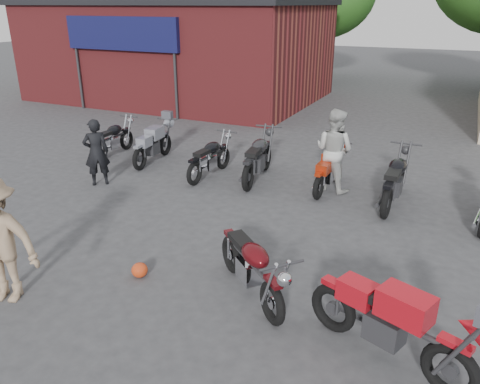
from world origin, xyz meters
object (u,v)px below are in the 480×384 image
at_px(row_bike_4, 329,168).
at_px(row_bike_5, 396,177).
at_px(row_bike_2, 210,155).
at_px(row_bike_0, 113,137).
at_px(vintage_motorcycle, 251,262).
at_px(person_light, 334,150).
at_px(row_bike_1, 153,142).
at_px(helmet, 140,270).
at_px(row_bike_3, 258,155).
at_px(sportbike, 392,319).
at_px(person_dark, 96,152).

relative_size(row_bike_4, row_bike_5, 0.84).
relative_size(row_bike_2, row_bike_4, 1.03).
height_order(row_bike_0, row_bike_4, row_bike_0).
height_order(vintage_motorcycle, row_bike_5, row_bike_5).
bearing_deg(vintage_motorcycle, row_bike_0, -175.00).
distance_m(person_light, row_bike_1, 4.94).
bearing_deg(row_bike_4, helmet, 163.64).
distance_m(row_bike_2, row_bike_3, 1.21).
bearing_deg(person_light, row_bike_0, 18.19).
bearing_deg(vintage_motorcycle, sportbike, 26.47).
xyz_separation_m(vintage_motorcycle, person_light, (-0.08, 4.74, 0.37)).
relative_size(helmet, person_light, 0.14).
bearing_deg(person_light, vintage_motorcycle, 108.22).
bearing_deg(helmet, vintage_motorcycle, 8.69).
bearing_deg(row_bike_3, vintage_motorcycle, -164.99).
relative_size(person_light, row_bike_5, 0.88).
bearing_deg(helmet, row_bike_1, 122.92).
xyz_separation_m(helmet, row_bike_1, (-3.19, 4.93, 0.44)).
height_order(row_bike_1, row_bike_4, row_bike_1).
relative_size(sportbike, row_bike_4, 1.18).
bearing_deg(row_bike_0, row_bike_4, -92.82).
height_order(vintage_motorcycle, person_light, person_light).
relative_size(person_dark, row_bike_4, 0.88).
relative_size(sportbike, helmet, 8.16).
bearing_deg(sportbike, row_bike_1, 164.64).
bearing_deg(row_bike_5, vintage_motorcycle, 164.92).
xyz_separation_m(vintage_motorcycle, row_bike_1, (-5.01, 4.66, -0.01)).
bearing_deg(row_bike_0, row_bike_5, -94.76).
bearing_deg(vintage_motorcycle, row_bike_3, 153.36).
distance_m(row_bike_0, row_bike_2, 3.34).
relative_size(vintage_motorcycle, row_bike_1, 1.01).
xyz_separation_m(vintage_motorcycle, person_dark, (-5.19, 2.67, 0.23)).
relative_size(vintage_motorcycle, helmet, 7.53).
height_order(sportbike, row_bike_4, sportbike).
height_order(vintage_motorcycle, row_bike_2, vintage_motorcycle).
bearing_deg(sportbike, vintage_motorcycle, -173.59).
bearing_deg(row_bike_3, sportbike, -149.88).
bearing_deg(row_bike_2, row_bike_5, -85.36).
bearing_deg(row_bike_3, row_bike_0, 82.34).
height_order(row_bike_0, row_bike_2, row_bike_2).
distance_m(person_dark, row_bike_3, 3.83).
height_order(sportbike, person_light, person_light).
height_order(row_bike_2, row_bike_4, row_bike_2).
xyz_separation_m(row_bike_1, row_bike_2, (1.95, -0.35, -0.02)).
distance_m(row_bike_3, row_bike_4, 1.74).
bearing_deg(row_bike_1, person_light, -95.36).
bearing_deg(vintage_motorcycle, person_light, 132.02).
relative_size(person_dark, person_light, 0.84).
bearing_deg(person_light, row_bike_5, -174.38).
bearing_deg(row_bike_2, person_light, -78.84).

